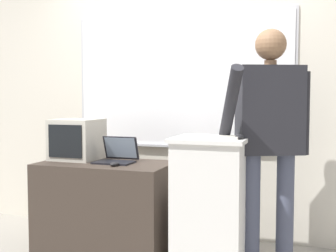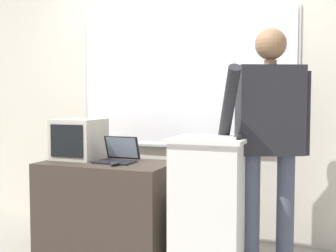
% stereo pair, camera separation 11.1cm
% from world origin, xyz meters
% --- Properties ---
extents(back_wall, '(6.40, 0.17, 2.76)m').
position_xyz_m(back_wall, '(0.00, 1.13, 1.38)').
color(back_wall, beige).
rests_on(back_wall, ground_plane).
extents(lectern_podium, '(0.54, 0.53, 1.00)m').
position_xyz_m(lectern_podium, '(0.48, 0.32, 0.50)').
color(lectern_podium, silver).
rests_on(lectern_podium, ground_plane).
extents(side_desk, '(1.08, 0.61, 0.76)m').
position_xyz_m(side_desk, '(-0.42, 0.39, 0.38)').
color(side_desk, '#382D26').
rests_on(side_desk, ground_plane).
extents(person_presenter, '(0.65, 0.71, 1.79)m').
position_xyz_m(person_presenter, '(0.88, 0.48, 1.06)').
color(person_presenter, '#474C60').
rests_on(person_presenter, ground_plane).
extents(laptop, '(0.31, 0.28, 0.21)m').
position_xyz_m(laptop, '(-0.34, 0.44, 0.81)').
color(laptop, black).
rests_on(laptop, side_desk).
extents(wireless_keyboard, '(0.40, 0.14, 0.02)m').
position_xyz_m(wireless_keyboard, '(0.50, 0.25, 1.01)').
color(wireless_keyboard, beige).
rests_on(wireless_keyboard, lectern_podium).
extents(computer_mouse_by_laptop, '(0.06, 0.10, 0.03)m').
position_xyz_m(computer_mouse_by_laptop, '(-0.27, 0.24, 0.77)').
color(computer_mouse_by_laptop, black).
rests_on(computer_mouse_by_laptop, side_desk).
extents(computer_mouse_by_keyboard, '(0.06, 0.10, 0.03)m').
position_xyz_m(computer_mouse_by_keyboard, '(0.70, 0.24, 1.01)').
color(computer_mouse_by_keyboard, black).
rests_on(computer_mouse_by_keyboard, lectern_podium).
extents(crt_monitor, '(0.38, 0.38, 0.35)m').
position_xyz_m(crt_monitor, '(-0.74, 0.48, 0.93)').
color(crt_monitor, '#BCB7A8').
rests_on(crt_monitor, side_desk).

